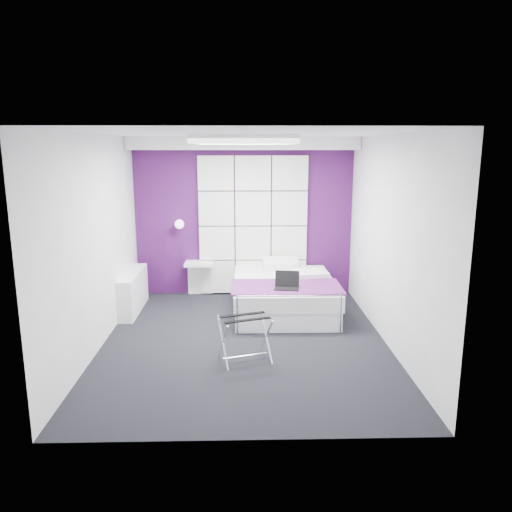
% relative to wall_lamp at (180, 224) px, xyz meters
% --- Properties ---
extents(floor, '(4.40, 4.40, 0.00)m').
position_rel_wall_lamp_xyz_m(floor, '(1.05, -2.06, -1.22)').
color(floor, black).
rests_on(floor, ground).
extents(ceiling, '(4.40, 4.40, 0.00)m').
position_rel_wall_lamp_xyz_m(ceiling, '(1.05, -2.06, 1.38)').
color(ceiling, white).
rests_on(ceiling, wall_back).
extents(wall_back, '(3.60, 0.00, 3.60)m').
position_rel_wall_lamp_xyz_m(wall_back, '(1.05, 0.14, 0.08)').
color(wall_back, silver).
rests_on(wall_back, floor).
extents(wall_left, '(0.00, 4.40, 4.40)m').
position_rel_wall_lamp_xyz_m(wall_left, '(-0.75, -2.06, 0.08)').
color(wall_left, silver).
rests_on(wall_left, floor).
extents(wall_right, '(0.00, 4.40, 4.40)m').
position_rel_wall_lamp_xyz_m(wall_right, '(2.85, -2.06, 0.08)').
color(wall_right, silver).
rests_on(wall_right, floor).
extents(accent_wall, '(3.58, 0.02, 2.58)m').
position_rel_wall_lamp_xyz_m(accent_wall, '(1.05, 0.13, 0.08)').
color(accent_wall, '#401047').
rests_on(accent_wall, wall_back).
extents(soffit, '(3.58, 0.50, 0.20)m').
position_rel_wall_lamp_xyz_m(soffit, '(1.05, -0.11, 1.28)').
color(soffit, white).
rests_on(soffit, wall_back).
extents(headboard, '(1.80, 0.08, 2.30)m').
position_rel_wall_lamp_xyz_m(headboard, '(1.20, 0.08, -0.05)').
color(headboard, white).
rests_on(headboard, wall_back).
extents(skylight, '(1.36, 0.86, 0.12)m').
position_rel_wall_lamp_xyz_m(skylight, '(1.05, -1.46, 1.33)').
color(skylight, white).
rests_on(skylight, ceiling).
extents(wall_lamp, '(0.15, 0.15, 0.15)m').
position_rel_wall_lamp_xyz_m(wall_lamp, '(0.00, 0.00, 0.00)').
color(wall_lamp, white).
rests_on(wall_lamp, wall_back).
extents(radiator, '(0.22, 1.20, 0.60)m').
position_rel_wall_lamp_xyz_m(radiator, '(-0.64, -0.76, -0.92)').
color(radiator, white).
rests_on(radiator, floor).
extents(bed, '(1.55, 1.86, 0.66)m').
position_rel_wall_lamp_xyz_m(bed, '(1.64, -0.85, -0.94)').
color(bed, white).
rests_on(bed, floor).
extents(nightstand, '(0.46, 0.36, 0.05)m').
position_rel_wall_lamp_xyz_m(nightstand, '(0.30, -0.04, -0.66)').
color(nightstand, white).
rests_on(nightstand, wall_back).
extents(luggage_rack, '(0.55, 0.40, 0.54)m').
position_rel_wall_lamp_xyz_m(luggage_rack, '(1.05, -2.64, -0.95)').
color(luggage_rack, silver).
rests_on(luggage_rack, floor).
extents(laptop, '(0.34, 0.24, 0.24)m').
position_rel_wall_lamp_xyz_m(laptop, '(1.63, -1.41, -0.64)').
color(laptop, black).
rests_on(laptop, bed).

